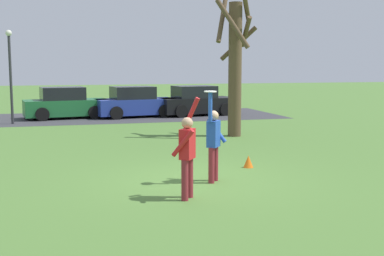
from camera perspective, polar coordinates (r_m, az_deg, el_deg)
ground_plane at (r=11.49m, az=0.30°, el=-6.15°), size 120.00×120.00×0.00m
person_catcher at (r=11.22m, az=2.50°, el=-1.37°), size 0.54×0.58×2.08m
person_defender at (r=9.77m, az=-0.55°, el=-2.66°), size 0.63×0.66×2.04m
frisbee_disc at (r=10.90m, az=2.14°, el=4.25°), size 0.28×0.28×0.02m
parked_car_green at (r=25.86m, az=-14.49°, el=2.71°), size 4.31×2.46×1.59m
parked_car_blue at (r=25.89m, az=-6.63°, el=2.89°), size 4.31×2.46×1.59m
parked_car_black at (r=26.61m, az=0.48°, el=3.06°), size 4.31×2.46×1.59m
parking_strip at (r=26.23m, az=-6.96°, el=1.36°), size 15.60×6.40×0.01m
bare_tree_tall at (r=18.64m, az=5.01°, el=7.57°), size 1.90×1.92×5.38m
lamppost_by_lot at (r=23.91m, az=-20.31°, el=6.60°), size 0.28×0.28×4.26m
field_cone_orange at (r=13.03m, az=6.55°, el=-3.87°), size 0.26×0.26×0.32m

